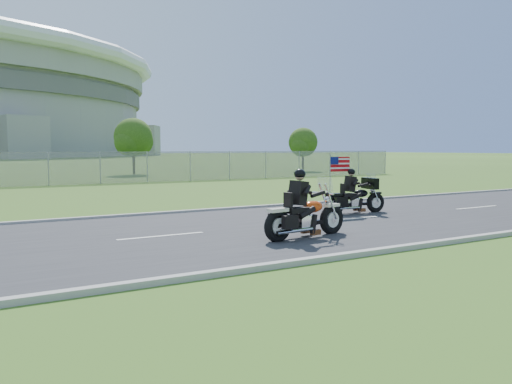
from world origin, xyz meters
TOP-DOWN VIEW (x-y plane):
  - ground at (0.00, 0.00)m, footprint 420.00×420.00m
  - road at (0.00, 0.00)m, footprint 120.00×8.00m
  - curb_north at (0.00, 4.05)m, footprint 120.00×0.18m
  - curb_south at (0.00, -4.05)m, footprint 120.00×0.18m
  - tree_fence_near at (6.04, 30.04)m, footprint 3.52×3.28m
  - tree_fence_far at (22.04, 28.03)m, footprint 3.08×2.87m
  - motorcycle_lead at (0.96, -1.89)m, footprint 2.55×0.83m
  - motorcycle_follow at (5.09, 1.00)m, footprint 2.28×0.82m

SIDE VIEW (x-z plane):
  - ground at x=0.00m, z-range 0.00..0.00m
  - road at x=0.00m, z-range 0.00..0.04m
  - curb_north at x=0.00m, z-range -0.01..0.11m
  - curb_south at x=0.00m, z-range -0.01..0.11m
  - motorcycle_follow at x=5.09m, z-range -0.42..1.48m
  - motorcycle_lead at x=0.96m, z-range -0.32..1.40m
  - tree_fence_far at x=22.04m, z-range 0.54..4.74m
  - tree_fence_near at x=6.04m, z-range 0.60..5.35m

